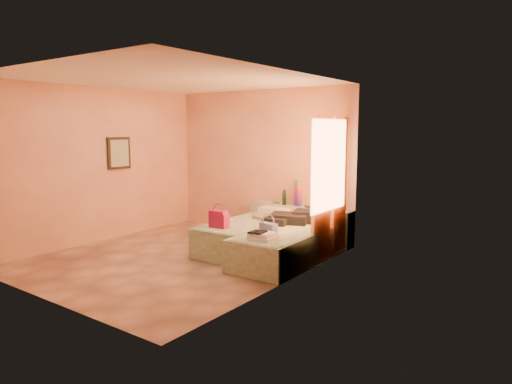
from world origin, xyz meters
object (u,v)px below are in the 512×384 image
(water_bottle, at_px, (284,198))
(green_book, at_px, (310,207))
(blue_handbag, at_px, (268,229))
(bed_right, at_px, (286,246))
(towel_stack, at_px, (263,236))
(flower_vase, at_px, (337,204))
(headboard_ledge, at_px, (299,223))
(bed_left, at_px, (249,235))
(magenta_handbag, at_px, (219,219))

(water_bottle, relative_size, green_book, 1.67)
(green_book, height_order, blue_handbag, blue_handbag)
(bed_right, height_order, towel_stack, towel_stack)
(bed_right, relative_size, flower_vase, 8.74)
(headboard_ledge, bearing_deg, water_bottle, -165.52)
(bed_left, bearing_deg, bed_right, -17.13)
(headboard_ledge, height_order, blue_handbag, blue_handbag)
(bed_left, bearing_deg, water_bottle, 83.13)
(bed_right, xyz_separation_m, water_bottle, (-0.81, 1.22, 0.53))
(magenta_handbag, bearing_deg, headboard_ledge, 69.28)
(bed_right, xyz_separation_m, blue_handbag, (-0.06, -0.41, 0.34))
(water_bottle, xyz_separation_m, towel_stack, (0.85, -1.92, -0.23))
(flower_vase, relative_size, blue_handbag, 0.82)
(water_bottle, bearing_deg, blue_handbag, -65.23)
(bed_left, bearing_deg, magenta_handbag, -98.73)
(water_bottle, bearing_deg, flower_vase, 1.37)
(bed_left, distance_m, flower_vase, 1.61)
(bed_left, height_order, water_bottle, water_bottle)
(green_book, height_order, flower_vase, flower_vase)
(headboard_ledge, distance_m, towel_stack, 2.08)
(headboard_ledge, xyz_separation_m, magenta_handbag, (-0.46, -1.74, 0.31))
(flower_vase, xyz_separation_m, blue_handbag, (-0.31, -1.66, -0.18))
(water_bottle, xyz_separation_m, flower_vase, (1.06, 0.03, -0.02))
(flower_vase, height_order, blue_handbag, flower_vase)
(blue_handbag, bearing_deg, bed_left, 151.48)
(bed_right, height_order, water_bottle, water_bottle)
(bed_left, bearing_deg, flower_vase, 39.28)
(towel_stack, bearing_deg, flower_vase, 83.80)
(bed_right, distance_m, water_bottle, 1.56)
(bed_left, distance_m, green_book, 1.25)
(headboard_ledge, relative_size, water_bottle, 7.60)
(headboard_ledge, distance_m, green_book, 0.42)
(bed_left, bearing_deg, green_book, 56.85)
(water_bottle, height_order, flower_vase, water_bottle)
(water_bottle, xyz_separation_m, magenta_handbag, (-0.17, -1.67, -0.15))
(bed_left, distance_m, magenta_handbag, 0.80)
(blue_handbag, bearing_deg, water_bottle, 124.23)
(headboard_ledge, distance_m, bed_left, 1.12)
(headboard_ledge, bearing_deg, green_book, -11.31)
(bed_left, height_order, magenta_handbag, magenta_handbag)
(bed_left, relative_size, flower_vase, 8.74)
(water_bottle, bearing_deg, headboard_ledge, 14.48)
(headboard_ledge, xyz_separation_m, towel_stack, (0.56, -1.99, 0.23))
(flower_vase, distance_m, magenta_handbag, 2.10)
(bed_left, relative_size, green_book, 12.37)
(headboard_ledge, xyz_separation_m, blue_handbag, (0.46, -1.71, 0.26))
(magenta_handbag, relative_size, towel_stack, 0.84)
(bed_right, xyz_separation_m, flower_vase, (0.25, 1.25, 0.51))
(green_book, bearing_deg, magenta_handbag, -93.50)
(bed_left, bearing_deg, towel_stack, -46.87)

